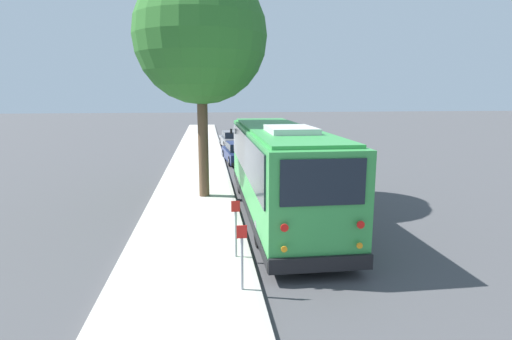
{
  "coord_description": "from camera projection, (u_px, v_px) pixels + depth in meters",
  "views": [
    {
      "loc": [
        -14.94,
        2.65,
        4.26
      ],
      "look_at": [
        0.47,
        0.74,
        1.3
      ],
      "focal_mm": 28.0,
      "sensor_mm": 36.0,
      "label": 1
    }
  ],
  "objects": [
    {
      "name": "sign_post_far",
      "position": [
        236.0,
        228.0,
        10.12
      ],
      "size": [
        0.06,
        0.22,
        1.48
      ],
      "color": "gray",
      "rests_on": "sidewalk_slab"
    },
    {
      "name": "parked_sedan_navy",
      "position": [
        239.0,
        153.0,
        25.32
      ],
      "size": [
        4.78,
        2.06,
        1.27
      ],
      "rotation": [
        0.0,
        0.0,
        0.08
      ],
      "color": "#19234C",
      "rests_on": "ground"
    },
    {
      "name": "sign_post_near",
      "position": [
        242.0,
        257.0,
        8.4
      ],
      "size": [
        0.06,
        0.22,
        1.43
      ],
      "color": "gray",
      "rests_on": "sidewalk_slab"
    },
    {
      "name": "street_tree",
      "position": [
        200.0,
        28.0,
        15.32
      ],
      "size": [
        5.13,
        5.13,
        9.6
      ],
      "color": "brown",
      "rests_on": "sidewalk_slab"
    },
    {
      "name": "curb_strip",
      "position": [
        235.0,
        204.0,
        15.47
      ],
      "size": [
        80.0,
        0.14,
        0.15
      ],
      "primitive_type": "cube",
      "color": "#AAA69D",
      "rests_on": "ground"
    },
    {
      "name": "sidewalk_slab",
      "position": [
        191.0,
        205.0,
        15.27
      ],
      "size": [
        80.0,
        3.24,
        0.15
      ],
      "primitive_type": "cube",
      "color": "beige",
      "rests_on": "ground"
    },
    {
      "name": "parked_sedan_gray",
      "position": [
        232.0,
        140.0,
        32.42
      ],
      "size": [
        4.53,
        2.06,
        1.31
      ],
      "rotation": [
        0.0,
        0.0,
        0.08
      ],
      "color": "slate",
      "rests_on": "ground"
    },
    {
      "name": "ground_plane",
      "position": [
        276.0,
        204.0,
        15.69
      ],
      "size": [
        160.0,
        160.0,
        0.0
      ],
      "primitive_type": "plane",
      "color": "#474749"
    },
    {
      "name": "shuttle_bus",
      "position": [
        279.0,
        165.0,
        14.16
      ],
      "size": [
        11.17,
        2.65,
        3.3
      ],
      "rotation": [
        0.0,
        0.0,
        -0.0
      ],
      "color": "green",
      "rests_on": "ground"
    }
  ]
}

